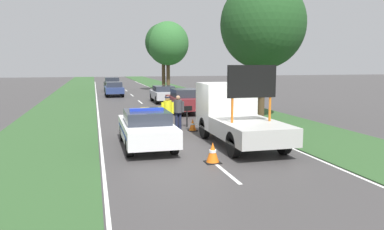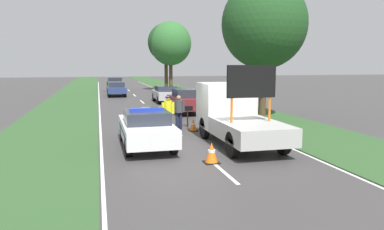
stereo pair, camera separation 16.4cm
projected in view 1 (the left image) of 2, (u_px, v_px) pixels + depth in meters
The scene contains 21 objects.
ground_plane at pixel (193, 146), 14.88m from camera, with size 160.00×160.00×0.00m, color #3D3A3A.
lane_markings at pixel (140, 102), 32.00m from camera, with size 7.20×74.09×0.01m.
grass_verge_left at pixel (69, 101), 32.56m from camera, with size 4.49×120.00×0.03m.
grass_verge_right at pixel (199, 98), 35.52m from camera, with size 4.49×120.00×0.03m.
police_car at pixel (146, 128), 14.55m from camera, with size 1.86×4.69×1.54m.
work_truck at pixel (235, 114), 15.40m from camera, with size 2.17×5.58×3.18m.
road_barrier at pixel (167, 111), 18.83m from camera, with size 2.63×0.08×1.08m.
police_officer at pixel (168, 111), 17.74m from camera, with size 0.62×0.39×1.71m.
pedestrian_civilian at pixel (178, 110), 18.41m from camera, with size 0.60×0.38×1.68m.
traffic_cone_near_police at pixel (228, 119), 19.84m from camera, with size 0.42×0.42×0.59m.
traffic_cone_centre_front at pixel (212, 124), 17.84m from camera, with size 0.53×0.53×0.72m.
traffic_cone_near_truck at pixel (213, 153), 12.26m from camera, with size 0.50×0.50×0.68m.
traffic_cone_behind_barrier at pixel (193, 125), 18.09m from camera, with size 0.42×0.42×0.59m.
traffic_cone_lane_edge at pixel (229, 122), 19.00m from camera, with size 0.43×0.43×0.60m.
queued_car_wagon_maroon at pixel (185, 101), 24.57m from camera, with size 1.79×4.14×1.59m.
queued_car_sedan_silver at pixel (163, 94), 31.31m from camera, with size 1.76×4.24×1.38m.
queued_car_hatch_blue at pixel (114, 89), 37.17m from camera, with size 1.73×4.11×1.42m.
queued_car_sedan_black at pixel (112, 84), 43.82m from camera, with size 1.79×4.01×1.64m.
roadside_tree_near_left at pixel (163, 43), 44.39m from camera, with size 4.28×4.28×7.97m.
roadside_tree_near_right at pixel (168, 44), 44.17m from camera, with size 4.90×4.90×8.16m.
roadside_tree_mid_left at pixel (263, 24), 21.83m from camera, with size 4.97×4.97×8.13m.
Camera 1 is at (-3.74, -14.08, 3.24)m, focal length 35.00 mm.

